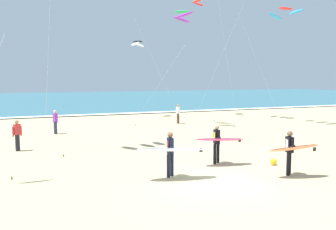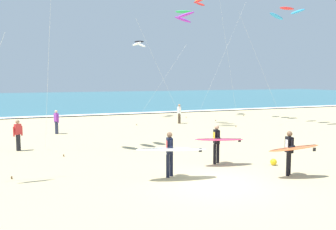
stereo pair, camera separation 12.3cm
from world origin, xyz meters
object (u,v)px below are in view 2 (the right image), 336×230
(kite_arc_emerald_near, at_px, (184,16))
(bystander_white_top, at_px, (179,114))
(surfer_lead, at_px, (291,149))
(beach_ball, at_px, (273,162))
(surfer_trailing, at_px, (171,150))
(surfer_third, at_px, (218,140))
(kite_arc_golden_close, at_px, (200,2))
(kite_arc_scarlet_outer, at_px, (287,12))
(bystander_red_top, at_px, (18,135))
(kite_arc_charcoal_low, at_px, (139,44))
(bystander_purple_top, at_px, (56,122))

(kite_arc_emerald_near, distance_m, bystander_white_top, 7.72)
(surfer_lead, bearing_deg, beach_ball, 72.52)
(surfer_trailing, bearing_deg, surfer_third, 24.61)
(kite_arc_golden_close, xyz_separation_m, kite_arc_scarlet_outer, (3.41, -8.57, -2.17))
(kite_arc_scarlet_outer, relative_size, bystander_red_top, 5.84)
(kite_arc_charcoal_low, height_order, kite_arc_scarlet_outer, kite_arc_scarlet_outer)
(surfer_lead, distance_m, kite_arc_golden_close, 24.61)
(surfer_lead, bearing_deg, surfer_third, 121.96)
(kite_arc_emerald_near, bearing_deg, kite_arc_scarlet_outer, -14.91)
(surfer_third, relative_size, bystander_red_top, 1.40)
(surfer_lead, distance_m, surfer_trailing, 4.53)
(surfer_third, xyz_separation_m, bystander_purple_top, (-5.76, 11.37, -0.23))
(surfer_third, distance_m, kite_arc_scarlet_outer, 17.50)
(kite_arc_golden_close, bearing_deg, bystander_purple_top, -152.41)
(bystander_red_top, bearing_deg, kite_arc_scarlet_outer, 11.13)
(surfer_trailing, bearing_deg, kite_arc_golden_close, 60.98)
(surfer_third, distance_m, bystander_white_top, 13.96)
(bystander_white_top, relative_size, beach_ball, 5.68)
(bystander_purple_top, bearing_deg, kite_arc_scarlet_outer, -3.74)
(surfer_trailing, relative_size, kite_arc_scarlet_outer, 0.29)
(kite_arc_emerald_near, height_order, bystander_purple_top, kite_arc_emerald_near)
(surfer_lead, height_order, bystander_purple_top, surfer_lead)
(kite_arc_scarlet_outer, relative_size, beach_ball, 33.16)
(bystander_red_top, bearing_deg, kite_arc_emerald_near, 26.81)
(bystander_white_top, distance_m, bystander_purple_top, 9.96)
(surfer_third, relative_size, bystander_white_top, 1.40)
(kite_arc_scarlet_outer, bearing_deg, kite_arc_emerald_near, 165.09)
(surfer_trailing, height_order, kite_arc_charcoal_low, kite_arc_charcoal_low)
(surfer_trailing, relative_size, kite_arc_emerald_near, 0.30)
(kite_arc_emerald_near, bearing_deg, kite_arc_golden_close, 54.94)
(kite_arc_charcoal_low, relative_size, bystander_purple_top, 4.54)
(kite_arc_scarlet_outer, bearing_deg, kite_arc_golden_close, 111.71)
(surfer_lead, distance_m, kite_arc_charcoal_low, 22.95)
(surfer_third, bearing_deg, bystander_red_top, 141.78)
(kite_arc_scarlet_outer, height_order, bystander_purple_top, kite_arc_scarlet_outer)
(surfer_trailing, height_order, beach_ball, surfer_trailing)
(surfer_trailing, bearing_deg, kite_arc_scarlet_outer, 38.24)
(kite_arc_emerald_near, distance_m, kite_arc_charcoal_low, 7.50)
(surfer_trailing, xyz_separation_m, surfer_third, (2.67, 1.22, -0.01))
(kite_arc_golden_close, height_order, kite_arc_scarlet_outer, kite_arc_golden_close)
(surfer_third, bearing_deg, bystander_purple_top, 116.88)
(surfer_third, height_order, kite_arc_charcoal_low, kite_arc_charcoal_low)
(bystander_red_top, relative_size, beach_ball, 5.68)
(surfer_trailing, distance_m, bystander_purple_top, 12.97)
(surfer_lead, xyz_separation_m, bystander_white_top, (2.35, 16.01, -0.23))
(kite_arc_scarlet_outer, height_order, bystander_white_top, kite_arc_scarlet_outer)
(surfer_third, relative_size, kite_arc_emerald_near, 0.25)
(bystander_white_top, bearing_deg, kite_arc_golden_close, 50.58)
(surfer_lead, relative_size, bystander_red_top, 1.26)
(kite_arc_charcoal_low, relative_size, bystander_red_top, 4.54)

